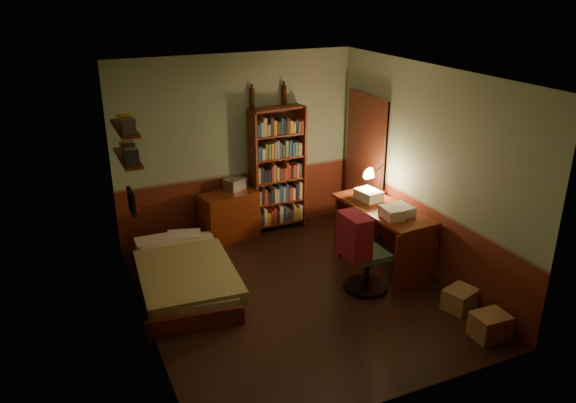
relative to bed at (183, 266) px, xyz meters
name	(u,v)px	position (x,y,z in m)	size (l,w,h in m)	color
floor	(297,294)	(1.19, -0.70, -0.30)	(3.50, 4.00, 0.02)	black
ceiling	(298,74)	(1.19, -0.70, 2.32)	(3.50, 4.00, 0.02)	silver
wall_back	(237,147)	(1.19, 1.31, 1.01)	(3.50, 0.02, 2.60)	gray
wall_left	(137,218)	(-0.57, -0.70, 1.01)	(0.02, 4.00, 2.60)	gray
wall_right	(426,172)	(2.95, -0.70, 1.01)	(0.02, 4.00, 2.60)	gray
wall_front	(402,273)	(1.19, -2.71, 1.01)	(3.50, 0.02, 2.60)	gray
doorway	(366,165)	(2.91, 0.60, 0.71)	(0.06, 0.90, 2.00)	black
door_trim	(364,166)	(2.88, 0.60, 0.71)	(0.02, 0.98, 2.08)	#4A2014
bed	(183,266)	(0.00, 0.00, 0.00)	(1.04, 1.94, 0.58)	#5E743C
dresser	(229,216)	(0.95, 1.07, 0.07)	(0.80, 0.40, 0.72)	#541E0B
mini_stereo	(235,184)	(1.11, 1.19, 0.51)	(0.29, 0.23, 0.16)	#B2B2B7
bookshelf	(278,170)	(1.75, 1.15, 0.63)	(0.79, 0.25, 1.84)	#541E0B
bottle_left	(252,98)	(1.42, 1.26, 1.69)	(0.07, 0.07, 0.27)	black
bottle_right	(284,95)	(1.90, 1.26, 1.69)	(0.07, 0.07, 0.27)	black
desk	(381,235)	(2.53, -0.43, 0.11)	(0.61, 1.48, 0.79)	#541E0B
paper_stack	(368,195)	(2.50, -0.12, 0.57)	(0.25, 0.33, 0.13)	silver
desk_lamp	(381,172)	(2.81, 0.06, 0.79)	(0.17, 0.17, 0.57)	black
office_chair	(368,247)	(2.01, -0.94, 0.28)	(0.56, 0.50, 1.13)	#386344
red_jacket	(374,180)	(2.05, -0.92, 1.10)	(0.24, 0.44, 0.52)	maroon
wall_shelf_lower	(128,158)	(-0.45, 0.40, 1.31)	(0.20, 0.90, 0.03)	#541E0B
wall_shelf_upper	(125,128)	(-0.45, 0.40, 1.66)	(0.20, 0.90, 0.03)	#541E0B
framed_picture	(131,202)	(-0.53, -0.10, 0.96)	(0.04, 0.32, 0.26)	black
cardboard_box_a	(490,326)	(2.67, -2.32, -0.15)	(0.36, 0.29, 0.27)	olive
cardboard_box_b	(460,299)	(2.75, -1.76, -0.17)	(0.35, 0.29, 0.25)	olive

